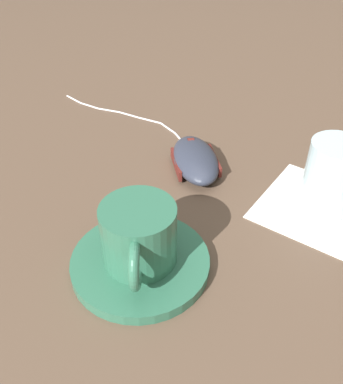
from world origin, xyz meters
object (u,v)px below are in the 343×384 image
(saucer, at_px, (140,263))
(computer_mouse, at_px, (195,160))
(coffee_cup, at_px, (139,236))
(drinking_glass, at_px, (332,176))

(saucer, xyz_separation_m, computer_mouse, (-0.04, -0.19, 0.01))
(coffee_cup, height_order, drinking_glass, drinking_glass)
(coffee_cup, bearing_deg, drinking_glass, -146.68)
(drinking_glass, bearing_deg, computer_mouse, -17.68)
(drinking_glass, bearing_deg, saucer, 33.22)
(coffee_cup, bearing_deg, saucer, -63.03)
(saucer, height_order, computer_mouse, computer_mouse)
(saucer, distance_m, coffee_cup, 0.04)
(saucer, distance_m, computer_mouse, 0.19)
(computer_mouse, bearing_deg, drinking_glass, 162.32)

